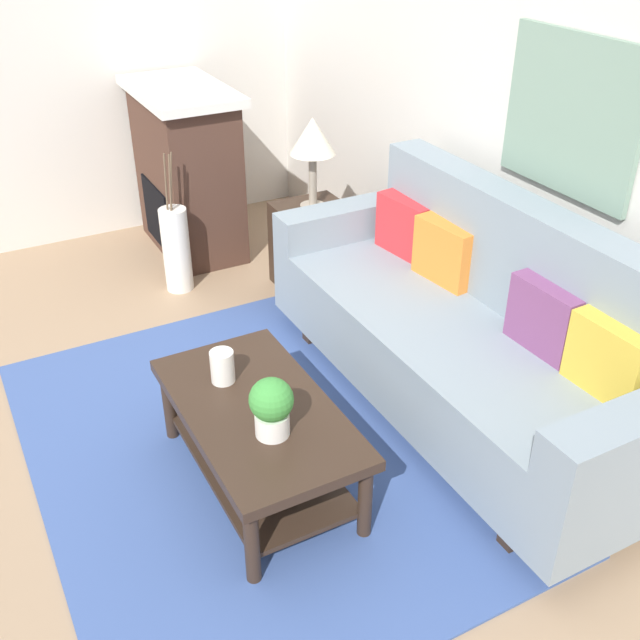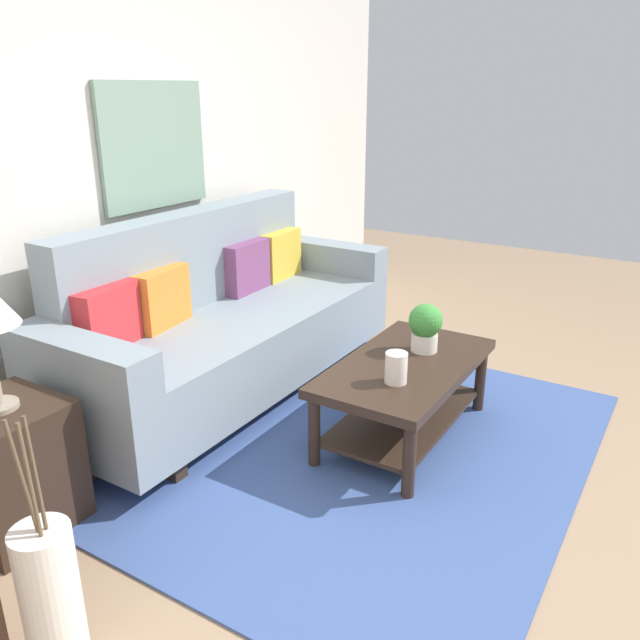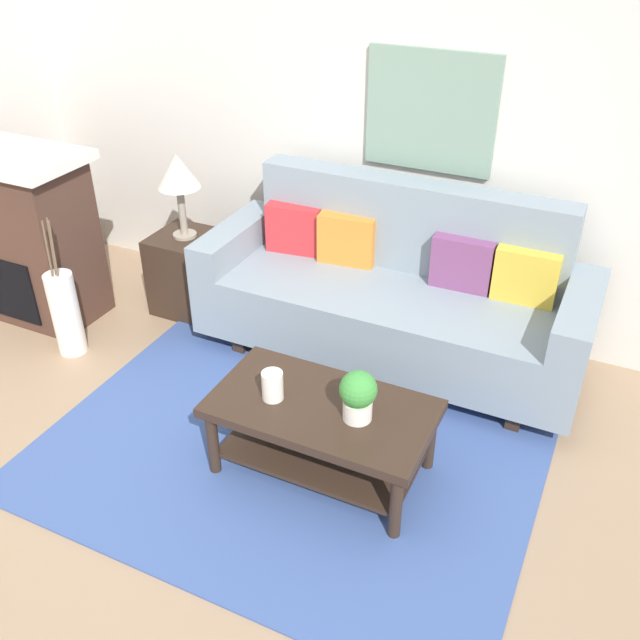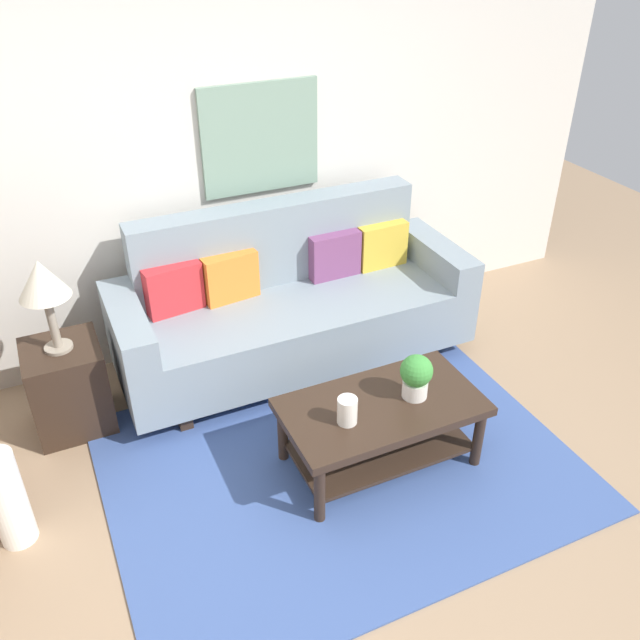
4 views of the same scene
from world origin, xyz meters
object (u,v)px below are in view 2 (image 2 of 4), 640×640
(floor_vase, at_px, (53,607))
(framed_painting, at_px, (154,146))
(potted_plant_tabletop, at_px, (425,326))
(side_table, at_px, (10,469))
(throw_pillow_mustard, at_px, (280,255))
(couch, at_px, (226,324))
(throw_pillow_crimson, at_px, (108,318))
(coffee_table, at_px, (405,383))
(throw_pillow_orange, at_px, (162,298))
(throw_pillow_plum, at_px, (246,267))
(tabletop_vase, at_px, (396,368))

(floor_vase, bearing_deg, framed_painting, 35.30)
(framed_painting, bearing_deg, potted_plant_tabletop, -81.32)
(side_table, height_order, floor_vase, same)
(throw_pillow_mustard, height_order, side_table, throw_pillow_mustard)
(couch, bearing_deg, floor_vase, -155.34)
(throw_pillow_crimson, bearing_deg, couch, -9.49)
(throw_pillow_mustard, relative_size, floor_vase, 0.64)
(side_table, bearing_deg, coffee_table, -35.03)
(throw_pillow_mustard, distance_m, framed_painting, 1.12)
(floor_vase, bearing_deg, throw_pillow_mustard, 20.60)
(couch, distance_m, throw_pillow_orange, 0.47)
(throw_pillow_orange, bearing_deg, framed_painting, 42.43)
(throw_pillow_plum, bearing_deg, throw_pillow_mustard, 0.00)
(potted_plant_tabletop, xyz_separation_m, side_table, (-1.73, 1.09, -0.29))
(potted_plant_tabletop, height_order, side_table, potted_plant_tabletop)
(throw_pillow_crimson, distance_m, throw_pillow_plum, 1.12)
(tabletop_vase, relative_size, side_table, 0.27)
(throw_pillow_orange, xyz_separation_m, throw_pillow_mustard, (1.12, 0.00, 0.00))
(couch, height_order, potted_plant_tabletop, couch)
(throw_pillow_crimson, relative_size, throw_pillow_mustard, 1.00)
(side_table, bearing_deg, throw_pillow_crimson, 14.59)
(coffee_table, height_order, potted_plant_tabletop, potted_plant_tabletop)
(side_table, xyz_separation_m, floor_vase, (-0.39, -0.79, 0.00))
(throw_pillow_crimson, xyz_separation_m, coffee_table, (0.80, -1.27, -0.37))
(throw_pillow_crimson, relative_size, framed_painting, 0.45)
(throw_pillow_plum, bearing_deg, floor_vase, -156.33)
(side_table, bearing_deg, throw_pillow_orange, 9.80)
(potted_plant_tabletop, bearing_deg, side_table, 147.71)
(couch, bearing_deg, throw_pillow_mustard, 9.49)
(floor_vase, relative_size, framed_painting, 0.71)
(throw_pillow_orange, height_order, side_table, throw_pillow_orange)
(coffee_table, distance_m, framed_painting, 1.97)
(coffee_table, bearing_deg, throw_pillow_crimson, 122.25)
(couch, distance_m, side_table, 1.49)
(coffee_table, distance_m, floor_vase, 1.95)
(throw_pillow_crimson, bearing_deg, throw_pillow_orange, 0.00)
(throw_pillow_crimson, xyz_separation_m, throw_pillow_plum, (1.12, 0.00, 0.00))
(throw_pillow_mustard, bearing_deg, throw_pillow_plum, 180.00)
(side_table, relative_size, framed_painting, 0.71)
(throw_pillow_mustard, bearing_deg, potted_plant_tabletop, -111.18)
(framed_painting, bearing_deg, tabletop_vase, -96.42)
(throw_pillow_crimson, relative_size, side_table, 0.64)
(potted_plant_tabletop, distance_m, framed_painting, 1.86)
(throw_pillow_mustard, bearing_deg, couch, -170.51)
(couch, distance_m, throw_pillow_plum, 0.47)
(side_table, bearing_deg, floor_vase, -116.20)
(throw_pillow_plum, distance_m, side_table, 1.91)
(throw_pillow_crimson, xyz_separation_m, floor_vase, (-1.13, -0.98, -0.40))
(potted_plant_tabletop, height_order, framed_painting, framed_painting)
(throw_pillow_mustard, relative_size, coffee_table, 0.33)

